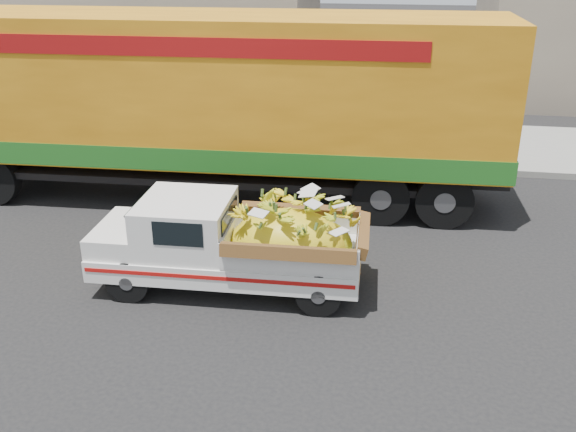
# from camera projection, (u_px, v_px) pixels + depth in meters

# --- Properties ---
(ground) EXTENTS (100.00, 100.00, 0.00)m
(ground) POSITION_uv_depth(u_px,v_px,m) (148.00, 261.00, 11.10)
(ground) COLOR black
(ground) RESTS_ON ground
(curb) EXTENTS (60.00, 0.25, 0.15)m
(curb) POSITION_uv_depth(u_px,v_px,m) (228.00, 157.00, 16.17)
(curb) COLOR gray
(curb) RESTS_ON ground
(sidewalk) EXTENTS (60.00, 4.00, 0.14)m
(sidewalk) POSITION_uv_depth(u_px,v_px,m) (246.00, 135.00, 18.08)
(sidewalk) COLOR gray
(sidewalk) RESTS_ON ground
(building_left) EXTENTS (18.00, 6.00, 5.00)m
(building_left) POSITION_uv_depth(u_px,v_px,m) (68.00, 17.00, 23.66)
(building_left) COLOR gray
(building_left) RESTS_ON ground
(pickup_truck) EXTENTS (4.20, 1.64, 1.46)m
(pickup_truck) POSITION_uv_depth(u_px,v_px,m) (248.00, 243.00, 9.95)
(pickup_truck) COLOR black
(pickup_truck) RESTS_ON ground
(semi_trailer) EXTENTS (12.03, 2.88, 3.80)m
(semi_trailer) POSITION_uv_depth(u_px,v_px,m) (214.00, 99.00, 13.08)
(semi_trailer) COLOR black
(semi_trailer) RESTS_ON ground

